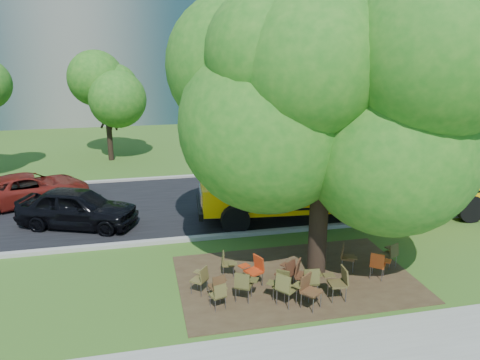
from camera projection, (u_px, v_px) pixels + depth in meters
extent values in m
plane|color=#38581B|center=(259.00, 274.00, 14.32)|extent=(160.00, 160.00, 0.00)
cube|color=#382819|center=(296.00, 278.00, 14.06)|extent=(7.00, 4.50, 0.03)
cube|color=black|center=(219.00, 201.00, 20.87)|extent=(80.00, 8.00, 0.04)
cube|color=gray|center=(238.00, 235.00, 17.11)|extent=(80.00, 0.25, 0.14)
cube|color=gray|center=(205.00, 175.00, 24.69)|extent=(80.00, 0.25, 0.14)
cylinder|color=black|center=(109.00, 131.00, 27.76)|extent=(0.32, 0.32, 3.50)
sphere|color=#1D6016|center=(106.00, 89.00, 27.06)|extent=(4.80, 4.80, 4.80)
cylinder|color=black|center=(327.00, 123.00, 28.51)|extent=(0.38, 0.38, 4.20)
sphere|color=#1D6016|center=(330.00, 74.00, 27.68)|extent=(5.60, 5.60, 5.60)
cylinder|color=black|center=(453.00, 126.00, 29.33)|extent=(0.34, 0.34, 3.60)
sphere|color=#1D6016|center=(458.00, 84.00, 28.61)|extent=(5.00, 5.00, 5.00)
cylinder|color=black|center=(319.00, 213.00, 13.84)|extent=(0.56, 0.56, 3.97)
sphere|color=#1D6016|center=(324.00, 109.00, 12.97)|extent=(7.20, 7.20, 7.20)
cube|color=#F3AD07|center=(383.00, 169.00, 18.88)|extent=(12.14, 3.81, 2.66)
cube|color=black|center=(392.00, 161.00, 18.83)|extent=(11.50, 3.79, 0.65)
cube|color=#F3AD07|center=(219.00, 195.00, 18.31)|extent=(1.63, 2.51, 1.03)
cube|color=black|center=(382.00, 185.00, 19.07)|extent=(12.17, 3.85, 0.09)
cube|color=black|center=(381.00, 194.00, 19.18)|extent=(12.17, 3.85, 0.09)
cylinder|color=black|center=(235.00, 220.00, 17.23)|extent=(1.11, 0.43, 1.09)
cylinder|color=black|center=(228.00, 197.00, 19.81)|extent=(1.11, 0.43, 1.09)
cylinder|color=black|center=(471.00, 209.00, 18.36)|extent=(1.11, 0.43, 1.09)
cylinder|color=black|center=(435.00, 188.00, 20.94)|extent=(1.11, 0.43, 1.09)
cylinder|color=black|center=(466.00, 187.00, 21.13)|extent=(1.11, 0.43, 1.09)
cube|color=#472F19|center=(217.00, 286.00, 12.78)|extent=(0.47, 0.46, 0.05)
cube|color=#472F19|center=(219.00, 282.00, 12.59)|extent=(0.38, 0.18, 0.37)
cube|color=#472F19|center=(222.00, 279.00, 12.96)|extent=(0.27, 0.30, 0.03)
cylinder|color=slate|center=(209.00, 292.00, 12.90)|extent=(0.02, 0.02, 0.42)
cylinder|color=slate|center=(224.00, 294.00, 12.78)|extent=(0.02, 0.02, 0.42)
cube|color=#45411D|center=(244.00, 285.00, 12.74)|extent=(0.58, 0.57, 0.05)
cube|color=#45411D|center=(242.00, 281.00, 12.50)|extent=(0.41, 0.28, 0.42)
cube|color=#45411D|center=(254.00, 280.00, 12.78)|extent=(0.34, 0.36, 0.03)
cylinder|color=slate|center=(239.00, 289.00, 13.01)|extent=(0.02, 0.02, 0.47)
cylinder|color=slate|center=(248.00, 297.00, 12.60)|extent=(0.02, 0.02, 0.47)
cube|color=brown|center=(218.00, 295.00, 12.38)|extent=(0.46, 0.45, 0.04)
cube|color=brown|center=(220.00, 291.00, 12.19)|extent=(0.36, 0.19, 0.36)
cube|color=brown|center=(223.00, 287.00, 12.55)|extent=(0.26, 0.30, 0.03)
cylinder|color=slate|center=(210.00, 301.00, 12.48)|extent=(0.02, 0.02, 0.40)
cylinder|color=slate|center=(225.00, 303.00, 12.38)|extent=(0.02, 0.02, 0.40)
cube|color=#48451F|center=(281.00, 286.00, 12.78)|extent=(0.55, 0.54, 0.05)
cube|color=#48451F|center=(283.00, 276.00, 12.88)|extent=(0.36, 0.30, 0.38)
cube|color=#48451F|center=(271.00, 283.00, 12.72)|extent=(0.33, 0.34, 0.03)
cylinder|color=slate|center=(284.00, 297.00, 12.64)|extent=(0.02, 0.02, 0.43)
cylinder|color=slate|center=(277.00, 289.00, 13.05)|extent=(0.02, 0.02, 0.43)
cube|color=#46431E|center=(309.00, 281.00, 12.92)|extent=(0.49, 0.47, 0.05)
cube|color=#46431E|center=(312.00, 277.00, 12.66)|extent=(0.44, 0.14, 0.43)
cube|color=#46431E|center=(317.00, 274.00, 13.06)|extent=(0.27, 0.32, 0.03)
cylinder|color=slate|center=(301.00, 286.00, 13.14)|extent=(0.03, 0.03, 0.49)
cylinder|color=slate|center=(317.00, 292.00, 12.83)|extent=(0.03, 0.03, 0.49)
cube|color=#51321C|center=(311.00, 292.00, 12.33)|extent=(0.63, 0.63, 0.05)
cube|color=#51321C|center=(305.00, 282.00, 12.39)|extent=(0.42, 0.34, 0.44)
cube|color=#51321C|center=(311.00, 294.00, 12.01)|extent=(0.38, 0.39, 0.03)
cylinder|color=slate|center=(321.00, 300.00, 12.42)|extent=(0.03, 0.03, 0.49)
cylinder|color=slate|center=(301.00, 301.00, 12.39)|extent=(0.03, 0.03, 0.49)
cube|color=#493E1F|center=(337.00, 284.00, 12.75)|extent=(0.47, 0.49, 0.06)
cube|color=#493E1F|center=(345.00, 275.00, 12.71)|extent=(0.13, 0.45, 0.45)
cube|color=#493E1F|center=(329.00, 275.00, 12.94)|extent=(0.33, 0.26, 0.03)
cylinder|color=slate|center=(333.00, 296.00, 12.62)|extent=(0.03, 0.03, 0.50)
cylinder|color=slate|center=(341.00, 288.00, 13.03)|extent=(0.03, 0.03, 0.50)
cube|color=#D94B17|center=(378.00, 265.00, 13.95)|extent=(0.58, 0.57, 0.05)
cube|color=#D94B17|center=(377.00, 261.00, 13.73)|extent=(0.37, 0.32, 0.40)
cube|color=#D94B17|center=(387.00, 261.00, 13.93)|extent=(0.35, 0.36, 0.03)
cylinder|color=slate|center=(372.00, 268.00, 14.23)|extent=(0.02, 0.02, 0.45)
cylinder|color=slate|center=(382.00, 275.00, 13.79)|extent=(0.02, 0.02, 0.45)
cube|color=brown|center=(199.00, 280.00, 13.11)|extent=(0.55, 0.55, 0.05)
cube|color=brown|center=(204.00, 274.00, 12.97)|extent=(0.31, 0.35, 0.38)
cube|color=brown|center=(199.00, 272.00, 13.33)|extent=(0.34, 0.33, 0.03)
cylinder|color=slate|center=(191.00, 288.00, 13.10)|extent=(0.02, 0.02, 0.43)
cylinder|color=slate|center=(207.00, 285.00, 13.24)|extent=(0.02, 0.02, 0.43)
cube|color=#A33011|center=(254.00, 272.00, 13.48)|extent=(0.57, 0.58, 0.05)
cube|color=#A33011|center=(259.00, 262.00, 13.52)|extent=(0.27, 0.43, 0.43)
cube|color=#A33011|center=(244.00, 266.00, 13.55)|extent=(0.37, 0.34, 0.03)
cylinder|color=slate|center=(253.00, 283.00, 13.30)|extent=(0.03, 0.03, 0.48)
cylinder|color=slate|center=(254.00, 275.00, 13.79)|extent=(0.03, 0.03, 0.48)
cube|color=#4E4822|center=(228.00, 264.00, 14.12)|extent=(0.41, 0.42, 0.04)
cube|color=#4E4822|center=(223.00, 258.00, 14.05)|extent=(0.13, 0.37, 0.36)
cube|color=#4E4822|center=(233.00, 264.00, 13.89)|extent=(0.28, 0.23, 0.03)
cylinder|color=slate|center=(233.00, 267.00, 14.33)|extent=(0.02, 0.02, 0.40)
cylinder|color=slate|center=(224.00, 272.00, 14.02)|extent=(0.02, 0.02, 0.40)
cube|color=#452718|center=(285.00, 274.00, 13.33)|extent=(0.62, 0.61, 0.05)
cube|color=#452718|center=(291.00, 269.00, 13.14)|extent=(0.41, 0.33, 0.43)
cube|color=#452718|center=(286.00, 265.00, 13.58)|extent=(0.37, 0.38, 0.03)
cylinder|color=slate|center=(276.00, 282.00, 13.39)|extent=(0.03, 0.03, 0.48)
cylinder|color=slate|center=(294.00, 281.00, 13.41)|extent=(0.03, 0.03, 0.48)
cube|color=#513A1D|center=(348.00, 257.00, 14.45)|extent=(0.54, 0.54, 0.05)
cube|color=#513A1D|center=(343.00, 250.00, 14.43)|extent=(0.26, 0.39, 0.39)
cube|color=#513A1D|center=(353.00, 258.00, 14.16)|extent=(0.34, 0.32, 0.03)
cylinder|color=slate|center=(353.00, 262.00, 14.63)|extent=(0.02, 0.02, 0.44)
cylinder|color=slate|center=(342.00, 266.00, 14.39)|extent=(0.02, 0.02, 0.44)
cube|color=#41381C|center=(389.00, 255.00, 14.63)|extent=(0.54, 0.53, 0.05)
cube|color=#41381C|center=(394.00, 250.00, 14.43)|extent=(0.40, 0.24, 0.40)
cube|color=#41381C|center=(390.00, 248.00, 14.84)|extent=(0.31, 0.34, 0.03)
cylinder|color=slate|center=(380.00, 261.00, 14.73)|extent=(0.02, 0.02, 0.44)
cylinder|color=slate|center=(396.00, 262.00, 14.66)|extent=(0.02, 0.02, 0.44)
cube|color=#492A1A|center=(304.00, 276.00, 13.18)|extent=(0.61, 0.62, 0.05)
cube|color=#492A1A|center=(298.00, 267.00, 13.18)|extent=(0.32, 0.43, 0.44)
cube|color=#492A1A|center=(308.00, 277.00, 12.86)|extent=(0.39, 0.37, 0.03)
cylinder|color=slate|center=(312.00, 282.00, 13.36)|extent=(0.03, 0.03, 0.49)
cylinder|color=slate|center=(296.00, 286.00, 13.14)|extent=(0.03, 0.03, 0.49)
cube|color=brown|center=(287.00, 289.00, 12.50)|extent=(0.64, 0.65, 0.06)
cube|color=brown|center=(283.00, 283.00, 12.28)|extent=(0.36, 0.41, 0.45)
cube|color=brown|center=(299.00, 285.00, 12.42)|extent=(0.40, 0.39, 0.03)
cylinder|color=slate|center=(285.00, 292.00, 12.83)|extent=(0.03, 0.03, 0.50)
cylinder|color=slate|center=(289.00, 302.00, 12.32)|extent=(0.03, 0.03, 0.50)
imported|color=black|center=(77.00, 208.00, 17.83)|extent=(4.88, 3.34, 1.54)
imported|color=#5F1610|center=(30.00, 189.00, 20.39)|extent=(5.37, 3.64, 1.37)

